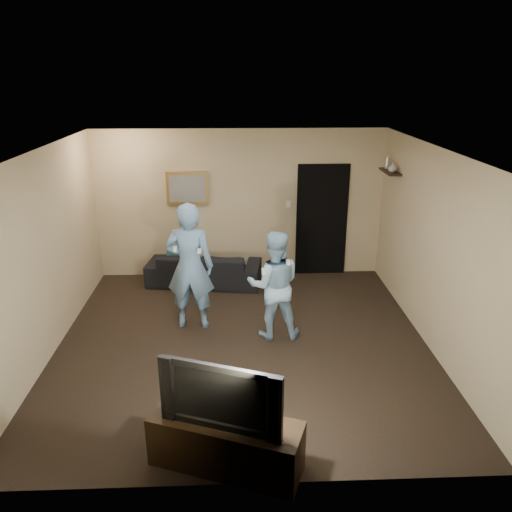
{
  "coord_description": "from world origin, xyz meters",
  "views": [
    {
      "loc": [
        -0.07,
        -6.0,
        3.5
      ],
      "look_at": [
        0.19,
        0.3,
        1.15
      ],
      "focal_mm": 35.0,
      "sensor_mm": 36.0,
      "label": 1
    }
  ],
  "objects_px": {
    "sofa": "(204,268)",
    "television": "(224,391)",
    "tv_console": "(226,443)",
    "wii_player_right": "(274,285)",
    "wii_player_left": "(190,267)"
  },
  "relations": [
    {
      "from": "tv_console",
      "to": "wii_player_right",
      "type": "relative_size",
      "value": 0.92
    },
    {
      "from": "tv_console",
      "to": "wii_player_right",
      "type": "bearing_deg",
      "value": 95.94
    },
    {
      "from": "tv_console",
      "to": "wii_player_left",
      "type": "height_order",
      "value": "wii_player_left"
    },
    {
      "from": "television",
      "to": "wii_player_right",
      "type": "bearing_deg",
      "value": 95.94
    },
    {
      "from": "sofa",
      "to": "tv_console",
      "type": "height_order",
      "value": "sofa"
    },
    {
      "from": "television",
      "to": "wii_player_right",
      "type": "height_order",
      "value": "wii_player_right"
    },
    {
      "from": "sofa",
      "to": "wii_player_right",
      "type": "relative_size",
      "value": 1.27
    },
    {
      "from": "sofa",
      "to": "wii_player_left",
      "type": "xyz_separation_m",
      "value": [
        -0.09,
        -1.54,
        0.64
      ]
    },
    {
      "from": "sofa",
      "to": "wii_player_right",
      "type": "xyz_separation_m",
      "value": [
        1.07,
        -1.87,
        0.48
      ]
    },
    {
      "from": "sofa",
      "to": "television",
      "type": "relative_size",
      "value": 1.71
    },
    {
      "from": "sofa",
      "to": "tv_console",
      "type": "distance_m",
      "value": 4.35
    },
    {
      "from": "wii_player_right",
      "to": "sofa",
      "type": "bearing_deg",
      "value": 119.72
    },
    {
      "from": "tv_console",
      "to": "wii_player_right",
      "type": "xyz_separation_m",
      "value": [
        0.63,
        2.45,
        0.52
      ]
    },
    {
      "from": "sofa",
      "to": "tv_console",
      "type": "xyz_separation_m",
      "value": [
        0.44,
        -4.33,
        -0.03
      ]
    },
    {
      "from": "sofa",
      "to": "wii_player_right",
      "type": "distance_m",
      "value": 2.21
    }
  ]
}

